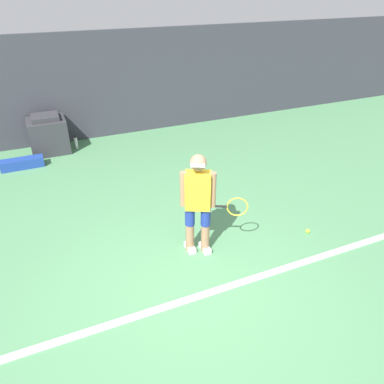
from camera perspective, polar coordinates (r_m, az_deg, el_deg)
ground_plane at (r=4.97m, az=0.11°, el=-14.52°), size 24.00×24.00×0.00m
back_wall at (r=9.45m, az=-14.66°, el=15.23°), size 24.00×0.10×2.47m
court_baseline at (r=4.86m, az=0.87°, el=-15.63°), size 21.60×0.10×0.01m
tennis_player at (r=5.08m, az=1.03°, el=-1.39°), size 0.84×0.49×1.52m
tennis_ball at (r=6.15m, az=17.23°, el=-5.70°), size 0.07×0.07×0.07m
covered_chair at (r=9.12m, az=-21.05°, el=8.19°), size 0.81×0.76×0.86m
equipment_bag at (r=8.60m, az=-24.46°, el=4.00°), size 0.85×0.25×0.21m
water_bottle at (r=9.19m, az=-17.27°, el=7.17°), size 0.08×0.08×0.28m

